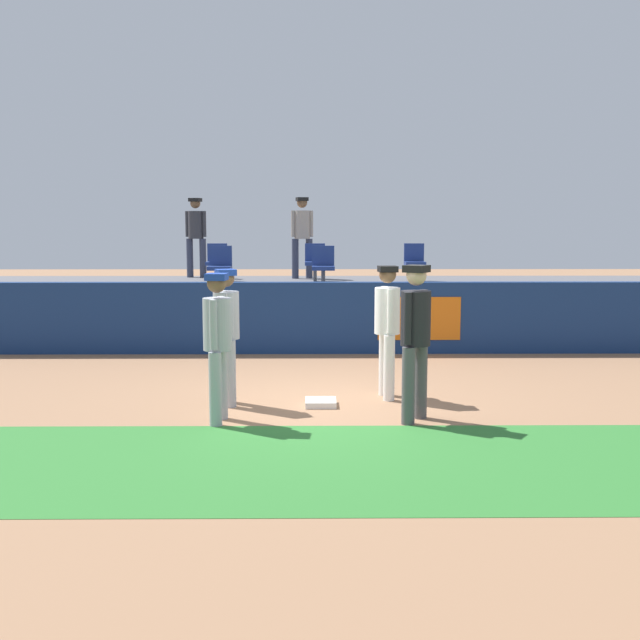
{
  "coord_description": "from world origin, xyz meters",
  "views": [
    {
      "loc": [
        -0.19,
        -9.61,
        2.35
      ],
      "look_at": [
        -0.09,
        1.02,
        1.0
      ],
      "focal_mm": 42.38,
      "sensor_mm": 36.0,
      "label": 1
    }
  ],
  "objects_px": {
    "seat_front_left": "(220,264)",
    "spectator_hooded": "(302,232)",
    "seat_back_center": "(315,260)",
    "player_fielder_home": "(387,322)",
    "player_umpire": "(415,332)",
    "seat_front_center": "(323,264)",
    "player_coach_visitor": "(226,327)",
    "player_runner_visitor": "(218,337)",
    "spectator_capped": "(196,232)",
    "first_base": "(321,403)",
    "seat_back_right": "(415,260)",
    "seat_back_left": "(217,260)"
  },
  "relations": [
    {
      "from": "player_fielder_home",
      "to": "seat_front_left",
      "type": "height_order",
      "value": "seat_front_left"
    },
    {
      "from": "player_coach_visitor",
      "to": "spectator_hooded",
      "type": "height_order",
      "value": "spectator_hooded"
    },
    {
      "from": "player_runner_visitor",
      "to": "spectator_capped",
      "type": "relative_size",
      "value": 0.95
    },
    {
      "from": "seat_front_center",
      "to": "seat_front_left",
      "type": "relative_size",
      "value": 1.0
    },
    {
      "from": "spectator_hooded",
      "to": "first_base",
      "type": "bearing_deg",
      "value": 78.32
    },
    {
      "from": "first_base",
      "to": "seat_back_left",
      "type": "height_order",
      "value": "seat_back_left"
    },
    {
      "from": "seat_front_left",
      "to": "seat_back_left",
      "type": "distance_m",
      "value": 1.82
    },
    {
      "from": "player_umpire",
      "to": "seat_back_center",
      "type": "bearing_deg",
      "value": -138.25
    },
    {
      "from": "first_base",
      "to": "seat_back_center",
      "type": "xyz_separation_m",
      "value": [
        -0.05,
        7.29,
        1.51
      ]
    },
    {
      "from": "first_base",
      "to": "seat_front_center",
      "type": "distance_m",
      "value": 5.7
    },
    {
      "from": "player_umpire",
      "to": "seat_back_left",
      "type": "relative_size",
      "value": 2.23
    },
    {
      "from": "player_umpire",
      "to": "seat_front_left",
      "type": "xyz_separation_m",
      "value": [
        -3.08,
        6.27,
        0.47
      ]
    },
    {
      "from": "player_fielder_home",
      "to": "seat_back_right",
      "type": "height_order",
      "value": "seat_back_right"
    },
    {
      "from": "seat_back_center",
      "to": "player_fielder_home",
      "type": "bearing_deg",
      "value": -82.03
    },
    {
      "from": "player_fielder_home",
      "to": "seat_front_center",
      "type": "relative_size",
      "value": 2.14
    },
    {
      "from": "first_base",
      "to": "seat_front_center",
      "type": "height_order",
      "value": "seat_front_center"
    },
    {
      "from": "seat_front_center",
      "to": "player_fielder_home",
      "type": "bearing_deg",
      "value": -80.99
    },
    {
      "from": "seat_front_left",
      "to": "spectator_hooded",
      "type": "relative_size",
      "value": 0.44
    },
    {
      "from": "player_runner_visitor",
      "to": "spectator_hooded",
      "type": "relative_size",
      "value": 0.94
    },
    {
      "from": "first_base",
      "to": "player_runner_visitor",
      "type": "bearing_deg",
      "value": -146.29
    },
    {
      "from": "player_coach_visitor",
      "to": "spectator_capped",
      "type": "bearing_deg",
      "value": 170.53
    },
    {
      "from": "player_runner_visitor",
      "to": "spectator_hooded",
      "type": "xyz_separation_m",
      "value": [
        0.87,
        8.97,
        1.14
      ]
    },
    {
      "from": "player_coach_visitor",
      "to": "seat_front_center",
      "type": "bearing_deg",
      "value": 145.5
    },
    {
      "from": "seat_front_center",
      "to": "spectator_hooded",
      "type": "xyz_separation_m",
      "value": [
        -0.46,
        2.66,
        0.62
      ]
    },
    {
      "from": "spectator_capped",
      "to": "first_base",
      "type": "bearing_deg",
      "value": 123.51
    },
    {
      "from": "player_fielder_home",
      "to": "player_umpire",
      "type": "height_order",
      "value": "player_umpire"
    },
    {
      "from": "seat_back_right",
      "to": "seat_back_left",
      "type": "height_order",
      "value": "same"
    },
    {
      "from": "first_base",
      "to": "seat_back_right",
      "type": "height_order",
      "value": "seat_back_right"
    },
    {
      "from": "seat_front_left",
      "to": "seat_back_right",
      "type": "height_order",
      "value": "same"
    },
    {
      "from": "player_fielder_home",
      "to": "player_runner_visitor",
      "type": "xyz_separation_m",
      "value": [
        -2.13,
        -1.27,
        -0.01
      ]
    },
    {
      "from": "player_fielder_home",
      "to": "first_base",
      "type": "bearing_deg",
      "value": -69.27
    },
    {
      "from": "player_fielder_home",
      "to": "player_umpire",
      "type": "distance_m",
      "value": 1.26
    },
    {
      "from": "player_fielder_home",
      "to": "seat_back_left",
      "type": "relative_size",
      "value": 2.14
    },
    {
      "from": "seat_front_left",
      "to": "seat_back_center",
      "type": "height_order",
      "value": "same"
    },
    {
      "from": "player_runner_visitor",
      "to": "seat_back_left",
      "type": "xyz_separation_m",
      "value": [
        -1.02,
        8.11,
        0.52
      ]
    },
    {
      "from": "player_coach_visitor",
      "to": "player_umpire",
      "type": "xyz_separation_m",
      "value": [
        2.34,
        -0.87,
        0.06
      ]
    },
    {
      "from": "seat_back_center",
      "to": "spectator_hooded",
      "type": "xyz_separation_m",
      "value": [
        -0.3,
        0.86,
        0.62
      ]
    },
    {
      "from": "seat_back_right",
      "to": "seat_front_center",
      "type": "bearing_deg",
      "value": -139.05
    },
    {
      "from": "first_base",
      "to": "player_coach_visitor",
      "type": "bearing_deg",
      "value": 175.75
    },
    {
      "from": "player_fielder_home",
      "to": "seat_back_left",
      "type": "bearing_deg",
      "value": -161.3
    },
    {
      "from": "player_runner_visitor",
      "to": "seat_front_left",
      "type": "distance_m",
      "value": 6.37
    },
    {
      "from": "seat_front_center",
      "to": "seat_back_right",
      "type": "relative_size",
      "value": 1.0
    },
    {
      "from": "seat_front_left",
      "to": "spectator_hooded",
      "type": "height_order",
      "value": "spectator_hooded"
    },
    {
      "from": "seat_front_center",
      "to": "first_base",
      "type": "bearing_deg",
      "value": -91.1
    },
    {
      "from": "player_fielder_home",
      "to": "seat_front_left",
      "type": "relative_size",
      "value": 2.14
    },
    {
      "from": "player_fielder_home",
      "to": "seat_front_left",
      "type": "bearing_deg",
      "value": -156.45
    },
    {
      "from": "player_umpire",
      "to": "seat_front_center",
      "type": "height_order",
      "value": "seat_front_center"
    },
    {
      "from": "player_fielder_home",
      "to": "spectator_capped",
      "type": "xyz_separation_m",
      "value": [
        -3.8,
        8.05,
        1.13
      ]
    },
    {
      "from": "player_umpire",
      "to": "seat_back_right",
      "type": "relative_size",
      "value": 2.23
    },
    {
      "from": "player_runner_visitor",
      "to": "player_coach_visitor",
      "type": "bearing_deg",
      "value": -174.34
    }
  ]
}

